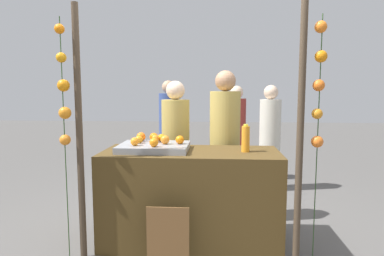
% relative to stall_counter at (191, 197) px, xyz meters
% --- Properties ---
extents(ground_plane, '(24.00, 24.00, 0.00)m').
position_rel_stall_counter_xyz_m(ground_plane, '(0.00, 0.00, -0.44)').
color(ground_plane, '#565451').
extents(stall_counter, '(1.66, 0.71, 0.89)m').
position_rel_stall_counter_xyz_m(stall_counter, '(0.00, 0.00, 0.00)').
color(stall_counter, '#4C3819').
rests_on(stall_counter, ground_plane).
extents(orange_tray, '(0.65, 0.51, 0.06)m').
position_rel_stall_counter_xyz_m(orange_tray, '(-0.35, 0.01, 0.47)').
color(orange_tray, gray).
rests_on(orange_tray, stall_counter).
extents(orange_0, '(0.08, 0.08, 0.08)m').
position_rel_stall_counter_xyz_m(orange_0, '(-0.51, -0.10, 0.54)').
color(orange_0, orange).
rests_on(orange_0, orange_tray).
extents(orange_1, '(0.08, 0.08, 0.08)m').
position_rel_stall_counter_xyz_m(orange_1, '(-0.25, 0.01, 0.55)').
color(orange_1, orange).
rests_on(orange_1, orange_tray).
extents(orange_2, '(0.08, 0.08, 0.08)m').
position_rel_stall_counter_xyz_m(orange_2, '(-0.32, -0.15, 0.54)').
color(orange_2, orange).
rests_on(orange_2, orange_tray).
extents(orange_3, '(0.08, 0.08, 0.08)m').
position_rel_stall_counter_xyz_m(orange_3, '(-0.30, 0.16, 0.54)').
color(orange_3, orange).
rests_on(orange_3, orange_tray).
extents(orange_4, '(0.08, 0.08, 0.08)m').
position_rel_stall_counter_xyz_m(orange_4, '(-0.11, 0.03, 0.54)').
color(orange_4, orange).
rests_on(orange_4, orange_tray).
extents(orange_5, '(0.07, 0.07, 0.07)m').
position_rel_stall_counter_xyz_m(orange_5, '(-0.50, 0.05, 0.54)').
color(orange_5, orange).
rests_on(orange_5, orange_tray).
extents(orange_6, '(0.07, 0.07, 0.07)m').
position_rel_stall_counter_xyz_m(orange_6, '(-0.36, 0.12, 0.54)').
color(orange_6, orange).
rests_on(orange_6, orange_tray).
extents(orange_7, '(0.09, 0.09, 0.09)m').
position_rel_stall_counter_xyz_m(orange_7, '(-0.51, 0.18, 0.55)').
color(orange_7, orange).
rests_on(orange_7, orange_tray).
extents(orange_8, '(0.08, 0.08, 0.08)m').
position_rel_stall_counter_xyz_m(orange_8, '(-0.39, 0.19, 0.55)').
color(orange_8, orange).
rests_on(orange_8, orange_tray).
extents(juice_bottle, '(0.08, 0.08, 0.26)m').
position_rel_stall_counter_xyz_m(juice_bottle, '(0.51, -0.01, 0.57)').
color(juice_bottle, orange).
rests_on(juice_bottle, stall_counter).
extents(chalkboard_sign, '(0.35, 0.03, 0.54)m').
position_rel_stall_counter_xyz_m(chalkboard_sign, '(-0.15, -0.53, -0.19)').
color(chalkboard_sign, brown).
rests_on(chalkboard_sign, ground_plane).
extents(vendor_left, '(0.31, 0.31, 1.56)m').
position_rel_stall_counter_xyz_m(vendor_left, '(-0.22, 0.64, 0.28)').
color(vendor_left, tan).
rests_on(vendor_left, ground_plane).
extents(vendor_right, '(0.33, 0.33, 1.67)m').
position_rel_stall_counter_xyz_m(vendor_right, '(0.33, 0.60, 0.33)').
color(vendor_right, tan).
rests_on(vendor_right, ground_plane).
extents(crowd_person_0, '(0.30, 0.30, 1.52)m').
position_rel_stall_counter_xyz_m(crowd_person_0, '(0.55, 2.34, 0.26)').
color(crowd_person_0, maroon).
rests_on(crowd_person_0, ground_plane).
extents(crowd_person_1, '(0.32, 0.32, 1.61)m').
position_rel_stall_counter_xyz_m(crowd_person_1, '(-0.58, 2.59, 0.30)').
color(crowd_person_1, '#384C8C').
rests_on(crowd_person_1, ground_plane).
extents(crowd_person_2, '(0.30, 0.30, 1.52)m').
position_rel_stall_counter_xyz_m(crowd_person_2, '(1.01, 1.83, 0.26)').
color(crowd_person_2, beige).
rests_on(crowd_person_2, ground_plane).
extents(canopy_post_left, '(0.06, 0.06, 2.16)m').
position_rel_stall_counter_xyz_m(canopy_post_left, '(-0.91, -0.39, 0.64)').
color(canopy_post_left, '#473828').
rests_on(canopy_post_left, ground_plane).
extents(canopy_post_right, '(0.06, 0.06, 2.16)m').
position_rel_stall_counter_xyz_m(canopy_post_right, '(0.91, -0.39, 0.64)').
color(canopy_post_right, '#473828').
rests_on(canopy_post_right, ground_plane).
extents(garland_strand_left, '(0.11, 0.10, 2.05)m').
position_rel_stall_counter_xyz_m(garland_strand_left, '(-1.02, -0.43, 0.99)').
color(garland_strand_left, '#2D4C23').
rests_on(garland_strand_left, ground_plane).
extents(garland_strand_right, '(0.11, 0.11, 2.05)m').
position_rel_stall_counter_xyz_m(garland_strand_right, '(1.05, -0.37, 1.05)').
color(garland_strand_right, '#2D4C23').
rests_on(garland_strand_right, ground_plane).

